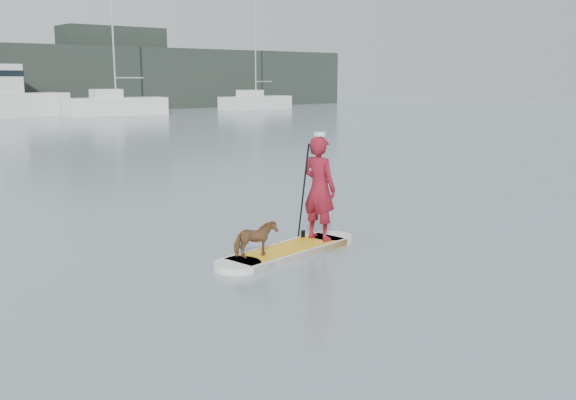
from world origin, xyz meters
TOP-DOWN VIEW (x-y plane):
  - ground at (0.00, 0.00)m, footprint 140.00×140.00m
  - paddleboard at (-2.68, 1.04)m, footprint 3.27×1.16m
  - paddler at (-1.82, 1.17)m, footprint 0.58×0.78m
  - white_cap at (-1.82, 1.17)m, footprint 0.22×0.22m
  - dog at (-3.50, 0.92)m, footprint 0.78×0.46m
  - paddle at (-1.97, 1.45)m, footprint 0.10×0.30m
  - sailboat_e at (13.37, 43.75)m, footprint 8.46×3.44m
  - sailboat_f at (28.44, 44.38)m, footprint 8.17×3.29m
  - shore_building_east at (18.00, 54.00)m, footprint 10.00×4.00m

SIDE VIEW (x-z plane):
  - ground at x=0.00m, z-range 0.00..0.00m
  - paddleboard at x=-2.68m, z-range 0.00..0.12m
  - dog at x=-3.50m, z-range 0.12..0.74m
  - paddle at x=-1.97m, z-range -0.20..1.80m
  - sailboat_f at x=28.44m, z-range -5.14..6.75m
  - sailboat_e at x=13.37m, z-range -5.12..6.84m
  - paddler at x=-1.82m, z-range 0.12..2.08m
  - white_cap at x=-1.82m, z-range 2.08..2.15m
  - shore_building_east at x=18.00m, z-range 0.00..8.00m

